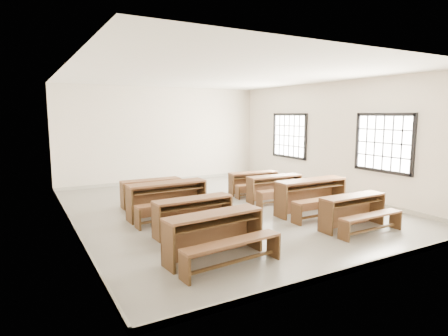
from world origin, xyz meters
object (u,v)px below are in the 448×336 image
desk_set_2 (168,197)px  desk_set_7 (254,181)px  desk_set_1 (195,213)px  desk_set_5 (312,194)px  desk_set_3 (152,191)px  desk_set_6 (276,186)px  desk_set_4 (354,210)px  desk_set_0 (216,233)px

desk_set_2 → desk_set_7: bearing=18.8°
desk_set_1 → desk_set_5: 3.00m
desk_set_2 → desk_set_3: bearing=86.9°
desk_set_3 → desk_set_6: desk_set_6 is taller
desk_set_2 → desk_set_3: 1.22m
desk_set_1 → desk_set_3: 2.57m
desk_set_7 → desk_set_2: bearing=-152.6°
desk_set_7 → desk_set_6: bearing=-82.7°
desk_set_1 → desk_set_7: (3.04, 2.50, -0.04)m
desk_set_3 → desk_set_4: (2.94, -3.83, 0.00)m
desk_set_1 → desk_set_6: size_ratio=1.02×
desk_set_1 → desk_set_3: desk_set_1 is taller
desk_set_1 → desk_set_5: (3.00, 0.02, 0.06)m
desk_set_3 → desk_set_5: (2.99, -2.55, 0.08)m
desk_set_2 → desk_set_3: desk_set_2 is taller
desk_set_0 → desk_set_1: 1.34m
desk_set_0 → desk_set_3: size_ratio=1.16×
desk_set_6 → desk_set_1: bearing=-150.4°
desk_set_6 → desk_set_7: 1.02m
desk_set_4 → desk_set_7: (0.09, 3.75, -0.02)m
desk_set_1 → desk_set_4: size_ratio=1.06×
desk_set_6 → desk_set_3: bearing=163.8°
desk_set_1 → desk_set_3: bearing=86.8°
desk_set_1 → desk_set_6: 3.38m
desk_set_4 → desk_set_5: size_ratio=0.85×
desk_set_2 → desk_set_6: 3.07m
desk_set_2 → desk_set_6: (3.06, 0.13, -0.07)m
desk_set_5 → desk_set_7: 2.48m
desk_set_0 → desk_set_5: desk_set_5 is taller
desk_set_1 → desk_set_4: (2.95, -1.26, -0.01)m
desk_set_5 → desk_set_6: desk_set_5 is taller
desk_set_4 → desk_set_3: bearing=126.7°
desk_set_5 → desk_set_0: bearing=-157.2°
desk_set_4 → desk_set_2: bearing=137.9°
desk_set_0 → desk_set_1: (0.24, 1.32, -0.03)m
desk_set_1 → desk_set_2: 1.35m
desk_set_3 → desk_set_5: bearing=-40.1°
desk_set_1 → desk_set_2: size_ratio=0.89×
desk_set_6 → desk_set_0: bearing=-135.9°
desk_set_5 → desk_set_6: size_ratio=1.14×
desk_set_2 → desk_set_5: bearing=-25.5°
desk_set_0 → desk_set_6: size_ratio=1.11×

